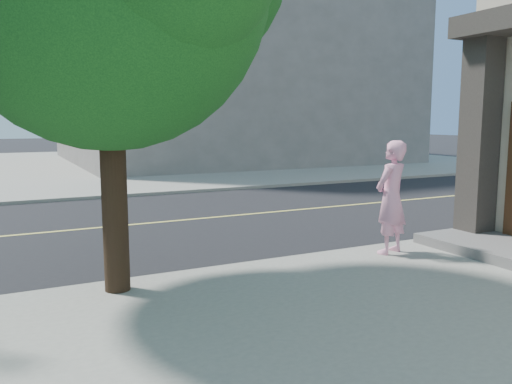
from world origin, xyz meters
TOP-DOWN VIEW (x-y plane):
  - sidewalk_ne at (13.50, 21.50)m, footprint 29.00×25.00m
  - filler_ne at (14.00, 22.00)m, footprint 18.00×16.00m
  - man_on_phone at (7.43, -0.62)m, footprint 0.85×0.69m

SIDE VIEW (x-z plane):
  - sidewalk_ne at x=13.50m, z-range 0.00..0.12m
  - man_on_phone at x=7.43m, z-range 0.12..2.13m
  - filler_ne at x=14.00m, z-range 0.12..14.12m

